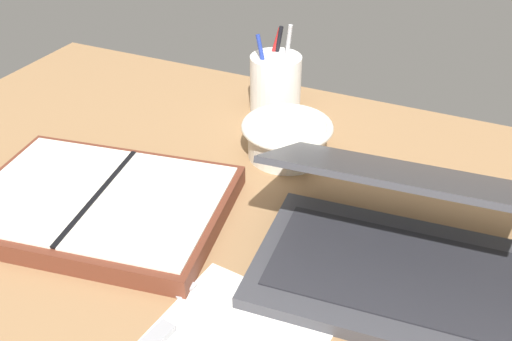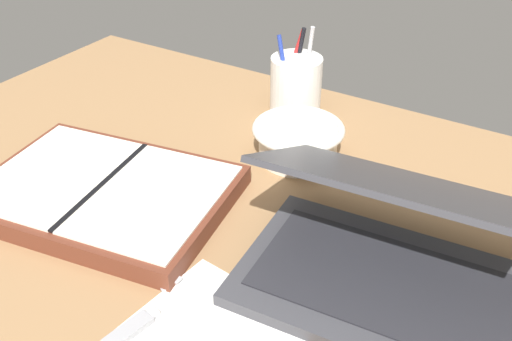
{
  "view_description": "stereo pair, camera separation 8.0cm",
  "coord_description": "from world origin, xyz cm",
  "px_view_note": "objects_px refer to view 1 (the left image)",
  "views": [
    {
      "loc": [
        26.72,
        -52.84,
        53.57
      ],
      "look_at": [
        -1.03,
        7.75,
        9.0
      ],
      "focal_mm": 40.0,
      "sensor_mm": 36.0,
      "label": 1
    },
    {
      "loc": [
        33.79,
        -49.07,
        53.57
      ],
      "look_at": [
        -1.03,
        7.75,
        9.0
      ],
      "focal_mm": 40.0,
      "sensor_mm": 36.0,
      "label": 2
    }
  ],
  "objects_px": {
    "laptop": "(403,241)",
    "planner": "(100,204)",
    "bowl": "(287,137)",
    "scissors": "(142,260)",
    "pen_cup": "(275,83)"
  },
  "relations": [
    {
      "from": "laptop",
      "to": "planner",
      "type": "relative_size",
      "value": 0.93
    },
    {
      "from": "bowl",
      "to": "planner",
      "type": "relative_size",
      "value": 0.38
    },
    {
      "from": "laptop",
      "to": "scissors",
      "type": "bearing_deg",
      "value": -162.71
    },
    {
      "from": "laptop",
      "to": "pen_cup",
      "type": "distance_m",
      "value": 0.47
    },
    {
      "from": "pen_cup",
      "to": "bowl",
      "type": "bearing_deg",
      "value": -60.34
    },
    {
      "from": "bowl",
      "to": "pen_cup",
      "type": "relative_size",
      "value": 0.93
    },
    {
      "from": "planner",
      "to": "scissors",
      "type": "xyz_separation_m",
      "value": [
        0.11,
        -0.06,
        -0.01
      ]
    },
    {
      "from": "laptop",
      "to": "scissors",
      "type": "relative_size",
      "value": 2.99
    },
    {
      "from": "planner",
      "to": "pen_cup",
      "type": "bearing_deg",
      "value": 66.29
    },
    {
      "from": "pen_cup",
      "to": "laptop",
      "type": "bearing_deg",
      "value": -47.24
    },
    {
      "from": "pen_cup",
      "to": "scissors",
      "type": "bearing_deg",
      "value": -88.76
    },
    {
      "from": "pen_cup",
      "to": "scissors",
      "type": "xyz_separation_m",
      "value": [
        0.01,
        -0.47,
        -0.05
      ]
    },
    {
      "from": "pen_cup",
      "to": "scissors",
      "type": "distance_m",
      "value": 0.47
    },
    {
      "from": "bowl",
      "to": "scissors",
      "type": "relative_size",
      "value": 1.22
    },
    {
      "from": "bowl",
      "to": "planner",
      "type": "height_order",
      "value": "bowl"
    }
  ]
}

